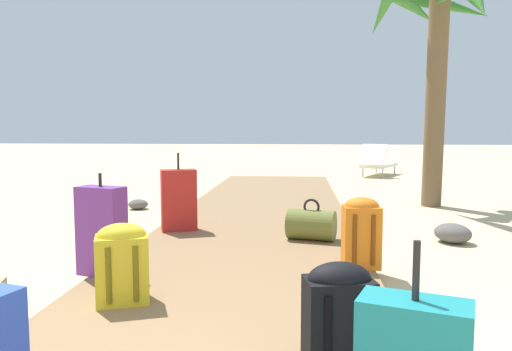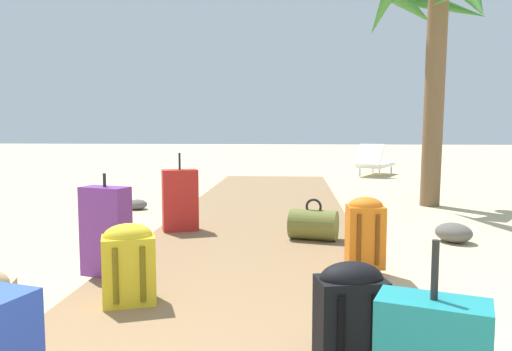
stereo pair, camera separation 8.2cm
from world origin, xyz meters
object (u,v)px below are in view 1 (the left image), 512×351
Objects in this scene: backpack_orange at (361,230)px; backpack_black at (339,314)px; palm_tree_near_right at (433,19)px; duffel_bag_olive at (311,225)px; backpack_yellow at (122,261)px; lounge_chair at (378,163)px; suitcase_purple at (102,231)px; suitcase_red at (179,200)px.

backpack_black is (-0.31, -1.74, -0.03)m from backpack_orange.
palm_tree_near_right is at bearing 68.67° from backpack_orange.
duffel_bag_olive is 1.03× the size of backpack_black.
backpack_black is at bearing -88.75° from duffel_bag_olive.
backpack_yellow is 9.89m from lounge_chair.
suitcase_purple is 9.48m from lounge_chair.
lounge_chair is at bearing 65.85° from suitcase_red.
suitcase_purple reaches higher than lounge_chair.
lounge_chair is at bearing 80.36° from backpack_orange.
suitcase_red is 2.23m from backpack_yellow.
backpack_orange is 8.58m from lounge_chair.
backpack_black is (1.30, -0.78, -0.00)m from backpack_yellow.
backpack_yellow is at bearing -57.50° from suitcase_purple.
backpack_yellow is (-1.61, -0.96, -0.03)m from backpack_orange.
suitcase_purple is 2.14m from backpack_black.
duffel_bag_olive is at bearing -13.44° from suitcase_red.
backpack_orange reaches higher than backpack_yellow.
backpack_orange reaches higher than duffel_bag_olive.
backpack_black is 0.14× the size of palm_tree_near_right.
backpack_orange is at bearing 30.70° from backpack_yellow.
suitcase_purple reaches higher than backpack_orange.
duffel_bag_olive is 2.67m from backpack_black.
lounge_chair is at bearing 76.50° from duffel_bag_olive.
backpack_yellow is (-1.24, -1.89, 0.12)m from duffel_bag_olive.
palm_tree_near_right is 2.20× the size of lounge_chair.
suitcase_purple is at bearing -140.61° from duffel_bag_olive.
suitcase_red reaches higher than lounge_chair.
palm_tree_near_right is at bearing -90.12° from lounge_chair.
backpack_orange is 0.34× the size of lounge_chair.
palm_tree_near_right reaches higher than duffel_bag_olive.
backpack_orange is at bearing -99.64° from lounge_chair.
lounge_chair is at bearing 72.08° from backpack_yellow.
backpack_orange is 1.11× the size of backpack_black.
backpack_orange is at bearing 79.79° from backpack_black.
backpack_yellow is at bearing 148.90° from backpack_black.
lounge_chair is (1.81, 7.53, 0.10)m from duffel_bag_olive.
suitcase_red is at bearing 144.64° from backpack_orange.
duffel_bag_olive is at bearing 91.25° from backpack_black.
suitcase_purple is at bearing -168.95° from backpack_orange.
duffel_bag_olive is 1.02× the size of backpack_yellow.
lounge_chair is at bearing 68.92° from suitcase_purple.
palm_tree_near_right is at bearing 72.11° from backpack_black.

